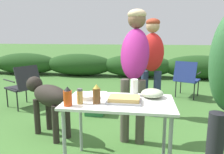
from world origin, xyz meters
TOP-DOWN VIEW (x-y plane):
  - shrub_hedge at (-0.00, 5.16)m, footprint 14.40×0.90m
  - folding_table at (0.00, 0.00)m, footprint 1.10×0.64m
  - food_tray at (0.06, -0.04)m, footprint 0.34×0.23m
  - plate_stack at (-0.34, 0.04)m, footprint 0.24×0.24m
  - mixing_bowl at (0.33, 0.18)m, footprint 0.24×0.24m
  - paper_cup_stack at (0.14, 0.23)m, footprint 0.08×0.08m
  - beer_bottle at (-0.20, -0.12)m, footprint 0.07×0.07m
  - spice_jar at (-0.36, -0.15)m, footprint 0.06×0.06m
  - hot_sauce_bottle at (-0.46, -0.22)m, footprint 0.08×0.08m
  - standing_person_in_red_jacket at (0.12, 0.71)m, footprint 0.41×0.53m
  - standing_person_in_gray_fleece at (0.36, 1.61)m, footprint 0.42×0.32m
  - dog at (-1.06, 0.64)m, footprint 0.95×0.65m
  - camp_chair_green_behind_table at (-2.02, 1.66)m, footprint 0.74×0.70m
  - camp_chair_near_hedge at (1.18, 2.84)m, footprint 0.66×0.73m
  - cooler_box at (-0.61, 1.62)m, footprint 0.33×0.48m

SIDE VIEW (x-z plane):
  - cooler_box at x=-0.61m, z-range 0.00..0.34m
  - shrub_hedge at x=0.00m, z-range 0.00..0.75m
  - camp_chair_green_behind_table at x=-2.02m, z-range 0.05..0.88m
  - camp_chair_near_hedge at x=1.18m, z-range 0.05..0.88m
  - dog at x=-1.06m, z-range 0.15..0.95m
  - folding_table at x=0.00m, z-range 0.29..1.03m
  - plate_stack at x=-0.34m, z-range 0.74..0.78m
  - food_tray at x=0.06m, z-range 0.74..0.79m
  - mixing_bowl at x=0.33m, z-range 0.74..0.83m
  - spice_jar at x=-0.36m, z-range 0.74..0.89m
  - hot_sauce_bottle at x=-0.46m, z-range 0.74..0.92m
  - paper_cup_stack at x=0.14m, z-range 0.74..0.92m
  - beer_bottle at x=-0.20m, z-range 0.74..0.93m
  - standing_person_in_gray_fleece at x=0.36m, z-range 0.19..1.85m
  - standing_person_in_red_jacket at x=0.12m, z-range 0.23..1.95m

